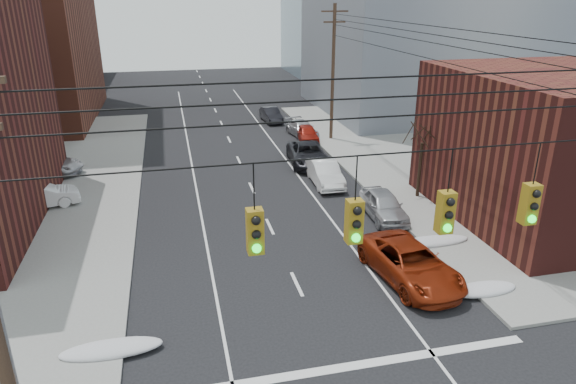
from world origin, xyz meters
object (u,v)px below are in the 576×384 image
parked_car_d (302,129)px  lot_car_b (46,164)px  parked_car_c (308,154)px  parked_car_a (383,205)px  lot_car_a (39,196)px  parked_car_e (307,133)px  parked_car_b (325,173)px  parked_car_f (271,115)px  red_pickup (411,263)px

parked_car_d → lot_car_b: bearing=-170.2°
parked_car_c → parked_car_a: bearing=-75.9°
parked_car_a → lot_car_a: lot_car_a is taller
parked_car_a → parked_car_e: size_ratio=1.12×
parked_car_b → parked_car_d: bearing=84.4°
lot_car_a → parked_car_f: bearing=-57.2°
red_pickup → parked_car_e: bearing=79.5°
parked_car_e → parked_car_f: (-1.60, 7.60, 0.01)m
red_pickup → parked_car_d: red_pickup is taller
parked_car_b → parked_car_c: 4.32m
lot_car_b → parked_car_e: bearing=-54.9°
parked_car_f → lot_car_b: lot_car_b is taller
parked_car_a → parked_car_d: size_ratio=1.00×
parked_car_c → lot_car_b: bearing=-179.6°
parked_car_d → parked_car_e: (0.00, -1.77, 0.03)m
parked_car_a → parked_car_d: parked_car_a is taller
parked_car_d → parked_car_e: parked_car_e is taller
red_pickup → parked_car_a: red_pickup is taller
lot_car_a → parked_car_d: bearing=-70.4°
parked_car_c → parked_car_d: bearing=83.6°
parked_car_e → lot_car_a: size_ratio=0.92×
parked_car_f → parked_car_a: bearing=-89.9°
parked_car_f → lot_car_b: bearing=-149.9°
red_pickup → parked_car_f: size_ratio=1.38×
parked_car_b → parked_car_e: bearing=83.1°
parked_car_a → parked_car_c: parked_car_c is taller
parked_car_c → lot_car_a: (-17.26, -4.70, 0.09)m
red_pickup → parked_car_e: 22.79m
parked_car_c → parked_car_e: bearing=80.3°
parked_car_b → parked_car_f: (0.00, 17.94, -0.08)m
lot_car_a → lot_car_b: lot_car_a is taller
parked_car_f → parked_car_d: bearing=-78.4°
parked_car_b → lot_car_a: bearing=-176.8°
parked_car_b → parked_car_c: (0.00, 4.32, -0.00)m
red_pickup → lot_car_b: bearing=128.1°
parked_car_a → lot_car_b: lot_car_b is taller
parked_car_c → parked_car_f: bearing=95.2°
parked_car_b → lot_car_b: bearing=164.0°
parked_car_a → parked_car_c: (-1.60, 10.23, 0.01)m
parked_car_e → parked_car_f: 7.76m
red_pickup → parked_car_d: (1.49, 24.51, -0.15)m
parked_car_a → parked_car_e: parked_car_a is taller
parked_car_e → parked_car_b: bearing=-94.0°
parked_car_f → lot_car_b: size_ratio=0.83×
parked_car_d → lot_car_a: bearing=-154.3°
red_pickup → lot_car_b: red_pickup is taller
parked_car_b → parked_car_c: bearing=91.9°
parked_car_b → lot_car_a: 17.26m
parked_car_a → parked_car_d: bearing=92.8°
parked_car_a → lot_car_a: bearing=166.4°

